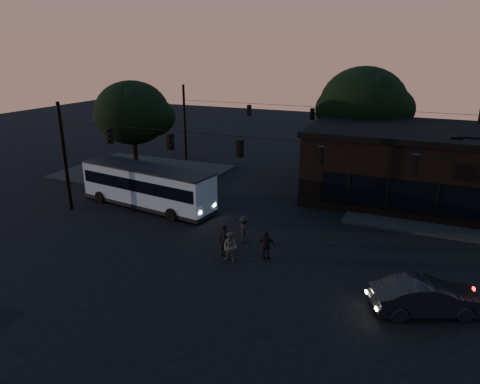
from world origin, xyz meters
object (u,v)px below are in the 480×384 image
at_px(building, 416,164).
at_px(pedestrian_c, 266,245).
at_px(pedestrian_d, 244,229).
at_px(car, 427,297).
at_px(pedestrian_b, 230,247).
at_px(pedestrian_a, 225,240).
at_px(bus, 147,185).

height_order(building, pedestrian_c, building).
bearing_deg(pedestrian_d, building, -88.28).
distance_m(car, pedestrian_b, 9.63).
distance_m(building, pedestrian_b, 17.01).
height_order(car, pedestrian_d, pedestrian_d).
xyz_separation_m(building, car, (1.19, -15.58, -1.95)).
height_order(building, pedestrian_a, building).
relative_size(car, pedestrian_b, 2.79).
distance_m(bus, pedestrian_d, 9.12).
height_order(pedestrian_b, pedestrian_d, pedestrian_b).
distance_m(bus, pedestrian_a, 9.65).
bearing_deg(car, pedestrian_a, 57.02).
bearing_deg(car, building, -20.59).
bearing_deg(pedestrian_a, pedestrian_c, 3.85).
height_order(bus, pedestrian_a, bus).
relative_size(building, pedestrian_b, 9.27).
relative_size(car, pedestrian_d, 2.83).
relative_size(building, pedestrian_a, 8.43).
relative_size(building, bus, 1.43).
bearing_deg(pedestrian_c, pedestrian_a, -0.92).
xyz_separation_m(bus, pedestrian_c, (10.57, -4.29, -0.84)).
xyz_separation_m(building, pedestrian_c, (-6.73, -13.66, -1.89)).
xyz_separation_m(bus, pedestrian_a, (8.34, -4.78, -0.75)).
distance_m(pedestrian_b, pedestrian_d, 2.55).
bearing_deg(bus, building, 36.29).
xyz_separation_m(building, pedestrian_d, (-8.66, -12.14, -1.89)).
bearing_deg(bus, car, -10.72).
distance_m(bus, car, 19.53).
xyz_separation_m(bus, pedestrian_b, (8.91, -5.31, -0.83)).
distance_m(pedestrian_c, pedestrian_d, 2.45).
bearing_deg(bus, pedestrian_b, -22.94).
distance_m(bus, pedestrian_c, 11.44).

